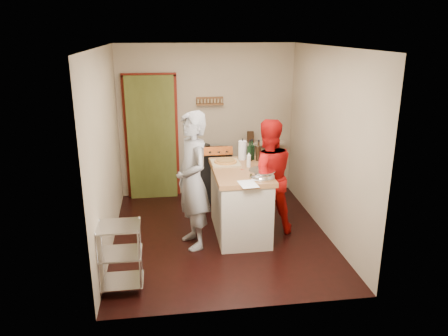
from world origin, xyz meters
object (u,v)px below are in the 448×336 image
at_px(island, 240,200).
at_px(person_red, 267,177).
at_px(person_stripe, 193,181).
at_px(stove, 212,174).
at_px(wire_shelving, 120,254).

relative_size(island, person_red, 0.85).
bearing_deg(person_red, person_stripe, 13.55).
distance_m(stove, wire_shelving, 2.94).
height_order(stove, island, island).
bearing_deg(island, wire_shelving, -141.80).
distance_m(wire_shelving, island, 2.00).
bearing_deg(person_red, stove, -67.23).
height_order(stove, person_red, person_red).
bearing_deg(person_stripe, wire_shelving, -59.04).
bearing_deg(stove, person_red, -65.73).
height_order(island, person_red, person_red).
relative_size(person_stripe, person_red, 1.11).
bearing_deg(wire_shelving, stove, 63.15).
bearing_deg(person_stripe, stove, 148.37).
bearing_deg(wire_shelving, person_red, 32.72).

